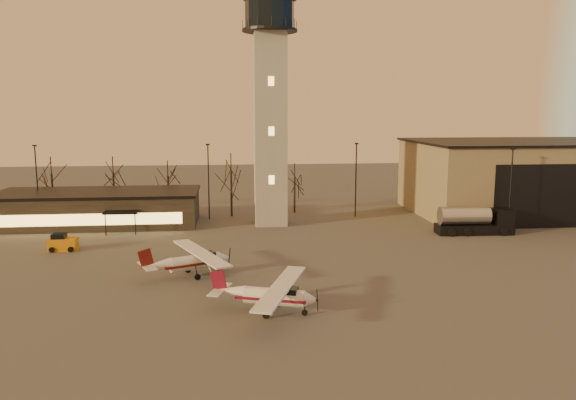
{
  "coord_description": "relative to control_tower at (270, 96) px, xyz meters",
  "views": [
    {
      "loc": [
        -4.95,
        -40.86,
        14.6
      ],
      "look_at": [
        0.52,
        13.0,
        5.86
      ],
      "focal_mm": 35.0,
      "sensor_mm": 36.0,
      "label": 1
    }
  ],
  "objects": [
    {
      "name": "ground",
      "position": [
        0.0,
        -30.0,
        -16.33
      ],
      "size": [
        220.0,
        220.0,
        0.0
      ],
      "primitive_type": "plane",
      "color": "#43403E",
      "rests_on": "ground"
    },
    {
      "name": "cessna_front",
      "position": [
        -1.87,
        -32.08,
        -15.31
      ],
      "size": [
        8.63,
        10.57,
        2.96
      ],
      "rotation": [
        0.0,
        0.0,
        -0.33
      ],
      "color": "silver",
      "rests_on": "ground"
    },
    {
      "name": "control_tower",
      "position": [
        0.0,
        0.0,
        0.0
      ],
      "size": [
        6.8,
        6.8,
        32.6
      ],
      "color": "gray",
      "rests_on": "ground"
    },
    {
      "name": "terminal",
      "position": [
        -21.99,
        1.98,
        -14.17
      ],
      "size": [
        25.4,
        12.2,
        4.3
      ],
      "color": "black",
      "rests_on": "ground"
    },
    {
      "name": "fuel_truck",
      "position": [
        23.62,
        -8.16,
        -15.02
      ],
      "size": [
        9.03,
        3.26,
        3.31
      ],
      "rotation": [
        0.0,
        0.0,
        -0.04
      ],
      "color": "black",
      "rests_on": "ground"
    },
    {
      "name": "tree_row",
      "position": [
        -13.7,
        9.16,
        -10.39
      ],
      "size": [
        37.2,
        9.2,
        8.8
      ],
      "color": "black",
      "rests_on": "ground"
    },
    {
      "name": "light_poles",
      "position": [
        0.5,
        1.0,
        -10.92
      ],
      "size": [
        58.5,
        12.25,
        10.14
      ],
      "color": "black",
      "rests_on": "ground"
    },
    {
      "name": "service_cart",
      "position": [
        -22.65,
        -11.56,
        -15.64
      ],
      "size": [
        2.87,
        1.85,
        1.81
      ],
      "rotation": [
        0.0,
        0.0,
        -0.01
      ],
      "color": "#C1740B",
      "rests_on": "ground"
    },
    {
      "name": "cessna_rear",
      "position": [
        -8.13,
        -22.08,
        -15.28
      ],
      "size": [
        8.86,
        10.67,
        3.04
      ],
      "rotation": [
        0.0,
        0.0,
        0.41
      ],
      "color": "silver",
      "rests_on": "ground"
    },
    {
      "name": "hangar",
      "position": [
        36.0,
        3.98,
        -11.17
      ],
      "size": [
        30.6,
        20.6,
        10.3
      ],
      "color": "#837156",
      "rests_on": "ground"
    }
  ]
}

